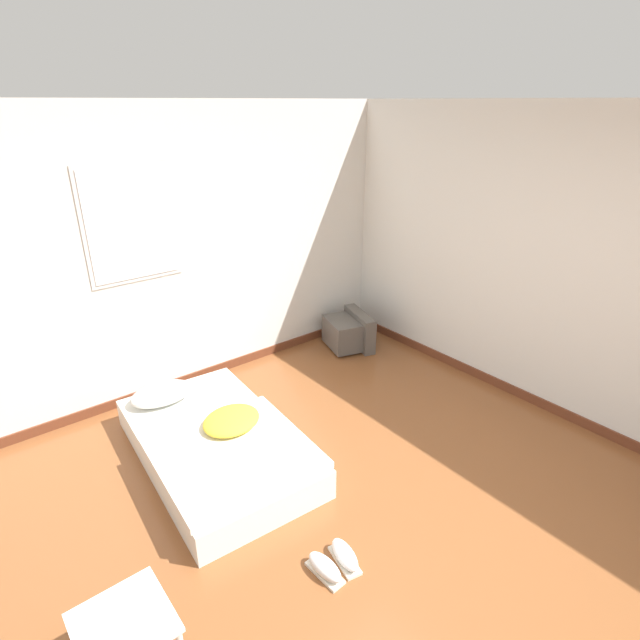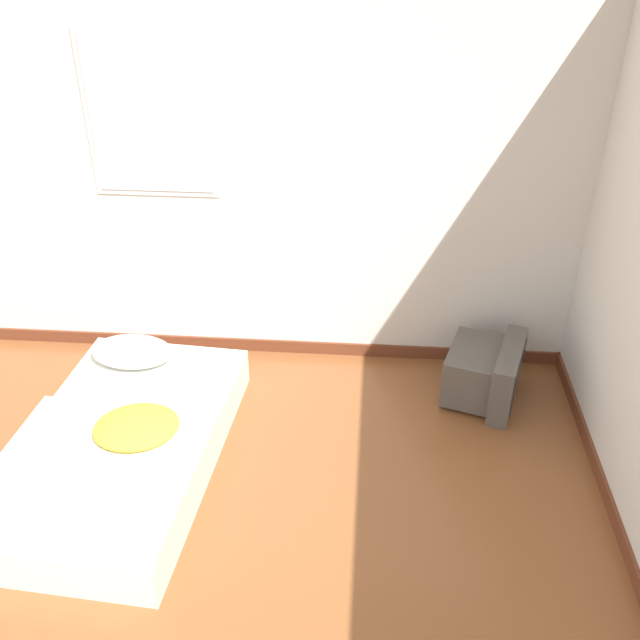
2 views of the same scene
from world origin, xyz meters
name	(u,v)px [view 1 (image 1 of 2)]	position (x,y,z in m)	size (l,w,h in m)	color
ground_plane	(404,595)	(0.00, 0.00, 0.00)	(20.00, 20.00, 0.00)	brown
wall_back	(164,259)	(0.00, 2.99, 1.29)	(7.22, 0.08, 2.60)	silver
wall_right	(639,290)	(2.44, 0.00, 1.29)	(0.08, 8.31, 2.60)	silver
mattress_bed	(215,442)	(-0.26, 1.74, 0.15)	(1.16, 1.85, 0.38)	silver
crt_tv	(349,331)	(1.85, 2.54, 0.19)	(0.57, 0.63, 0.40)	#56514C
side_stool	(125,632)	(-1.36, 0.50, 0.36)	(0.41, 0.41, 0.44)	white
sneaker_pair	(335,562)	(-0.19, 0.39, 0.05)	(0.29, 0.28, 0.10)	silver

